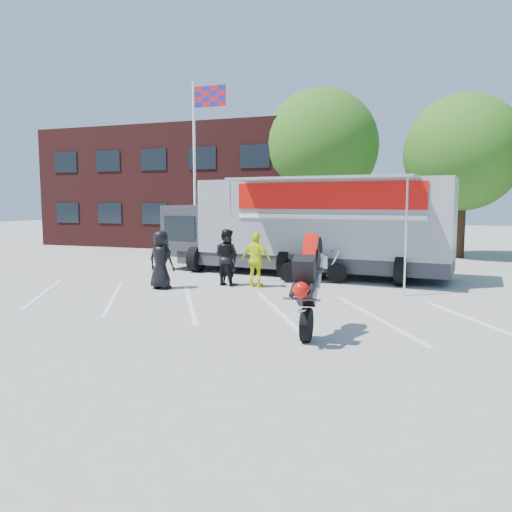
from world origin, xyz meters
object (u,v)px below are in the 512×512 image
Objects in this scene: spectator_hivis at (256,260)px; tree_mid at (463,153)px; spectator_leather_a at (161,260)px; spectator_leather_b at (228,260)px; transporter_truck at (309,275)px; spectator_leather_c at (226,257)px; tree_left at (321,147)px; stunt_bike_rider at (313,332)px; flagpole at (199,148)px; parked_motorcycle at (313,283)px.

tree_mid is at bearing -112.50° from spectator_hivis.
spectator_leather_a is (-9.06, -12.29, -4.05)m from tree_mid.
transporter_truck is at bearing -110.77° from spectator_leather_b.
spectator_hivis is at bearing -168.05° from spectator_leather_c.
spectator_leather_c is at bearing -92.05° from tree_left.
spectator_leather_a is at bearing 145.06° from stunt_bike_rider.
flagpole is 8.34m from spectator_leather_b.
spectator_leather_c is (-7.43, -11.00, -4.04)m from tree_mid.
flagpole is 4.45× the size of spectator_leather_a.
stunt_bike_rider is 6.18m from spectator_leather_b.
flagpole reaches higher than spectator_leather_a.
transporter_truck is (-5.46, -7.90, -4.94)m from tree_mid.
tree_left is (4.24, 6.00, 0.51)m from flagpole.
tree_left reaches higher than spectator_leather_b.
transporter_truck is 8.12m from stunt_bike_rider.
parked_motorcycle is (-4.89, -9.68, -4.94)m from tree_mid.
spectator_leather_b is at bearing -135.60° from spectator_leather_a.
tree_left is 7.10m from tree_mid.
tree_mid is at bearing -113.23° from spectator_leather_b.
spectator_leather_c is at bearing 103.58° from parked_motorcycle.
tree_left is 12.88m from spectator_leather_c.
tree_left reaches higher than transporter_truck.
spectator_leather_b is at bearing 104.78° from parked_motorcycle.
tree_left is 3.83× the size of parked_motorcycle.
spectator_leather_c is at bearing -133.82° from spectator_leather_a.
tree_mid is 15.80m from spectator_leather_a.
spectator_hivis is (-1.52, -1.34, 0.86)m from parked_motorcycle.
transporter_truck is 6.01× the size of spectator_leather_c.
parked_motorcycle is 2.20m from spectator_hivis.
stunt_bike_rider is 1.23× the size of spectator_leather_a.
transporter_truck is 6.05× the size of spectator_leather_a.
tree_mid is at bearing -8.13° from tree_left.
spectator_leather_a is at bearing -73.34° from flagpole.
spectator_leather_a is at bearing 47.08° from spectator_leather_b.
transporter_truck is 6.32× the size of spectator_hivis.
stunt_bike_rider is at bearing 129.19° from spectator_hivis.
spectator_hivis is (-0.94, -3.12, 0.86)m from transporter_truck.
spectator_hivis is (0.60, -12.02, -4.70)m from tree_left.
parked_motorcycle is (6.36, -4.68, -5.05)m from flagpole.
flagpole reaches higher than spectator_leather_b.
flagpole reaches higher than stunt_bike_rider.
spectator_hivis is at bearing 118.57° from stunt_bike_rider.
tree_left reaches higher than tree_mid.
transporter_truck is 4.83× the size of parked_motorcycle.
spectator_hivis is at bearing -101.56° from transporter_truck.
spectator_hivis reaches higher than stunt_bike_rider.
spectator_leather_a is at bearing 108.15° from parked_motorcycle.
spectator_leather_a is 1.12× the size of spectator_leather_b.
tree_left reaches higher than spectator_hivis.
stunt_bike_rider is (-3.48, -15.78, -4.94)m from tree_mid.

